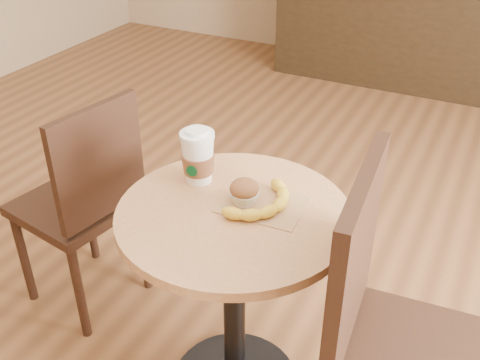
{
  "coord_description": "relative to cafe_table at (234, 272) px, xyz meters",
  "views": [
    {
      "loc": [
        0.61,
        -1.14,
        1.66
      ],
      "look_at": [
        0.01,
        0.05,
        0.83
      ],
      "focal_mm": 42.0,
      "sensor_mm": 36.0,
      "label": 1
    }
  ],
  "objects": [
    {
      "name": "banana",
      "position": [
        0.07,
        0.05,
        0.25
      ],
      "size": [
        0.25,
        0.3,
        0.04
      ],
      "primitive_type": null,
      "rotation": [
        0.0,
        0.0,
        -0.37
      ],
      "color": "gold",
      "rests_on": "kraft_bag"
    },
    {
      "name": "service_counter",
      "position": [
        -0.01,
        3.17,
        0.0
      ],
      "size": [
        2.3,
        0.65,
        1.04
      ],
      "color": "black",
      "rests_on": "ground"
    },
    {
      "name": "cafe_table",
      "position": [
        0.0,
        0.0,
        0.0
      ],
      "size": [
        0.67,
        0.67,
        0.75
      ],
      "color": "black",
      "rests_on": "ground"
    },
    {
      "name": "coffee_cup",
      "position": [
        -0.17,
        0.1,
        0.31
      ],
      "size": [
        0.1,
        0.11,
        0.17
      ],
      "rotation": [
        0.0,
        0.0,
        0.14
      ],
      "color": "white",
      "rests_on": "cafe_table"
    },
    {
      "name": "chair_right",
      "position": [
        0.52,
        -0.12,
        0.05
      ],
      "size": [
        0.5,
        0.5,
        1.05
      ],
      "rotation": [
        0.0,
        0.0,
        1.65
      ],
      "color": "black",
      "rests_on": "ground"
    },
    {
      "name": "kraft_bag",
      "position": [
        0.06,
        0.06,
        0.23
      ],
      "size": [
        0.25,
        0.19,
        0.0
      ],
      "primitive_type": "cube",
      "rotation": [
        0.0,
        0.0,
        0.05
      ],
      "color": "#AB7E52",
      "rests_on": "cafe_table"
    },
    {
      "name": "muffin",
      "position": [
        0.01,
        0.04,
        0.27
      ],
      "size": [
        0.09,
        0.09,
        0.08
      ],
      "color": "silver",
      "rests_on": "kraft_bag"
    },
    {
      "name": "chair_left",
      "position": [
        -0.7,
        0.14,
        -0.03
      ],
      "size": [
        0.46,
        0.46,
        0.9
      ],
      "rotation": [
        0.0,
        0.0,
        -1.74
      ],
      "color": "black",
      "rests_on": "ground"
    }
  ]
}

